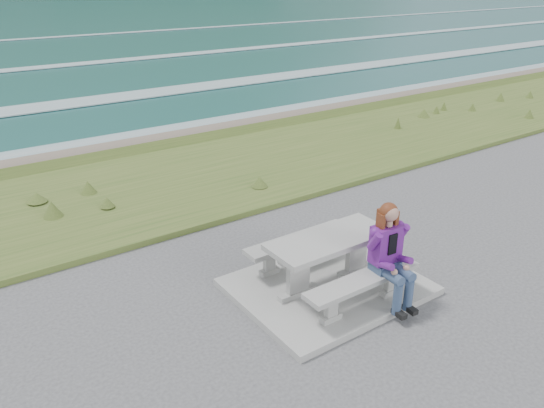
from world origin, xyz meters
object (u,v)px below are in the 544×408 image
bench_landward (363,284)px  bench_seaward (298,243)px  seated_woman (392,269)px  picnic_table (329,248)px

bench_landward → bench_seaward: size_ratio=1.00×
bench_landward → seated_woman: 0.44m
picnic_table → bench_landward: bearing=-90.0°
bench_landward → bench_seaward: 1.40m
picnic_table → bench_seaward: picnic_table is taller
bench_seaward → seated_woman: (0.38, -1.53, 0.17)m
picnic_table → seated_woman: size_ratio=1.27×
bench_seaward → picnic_table: bearing=-90.0°
bench_landward → bench_seaward: bearing=90.0°
picnic_table → bench_seaward: 0.74m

